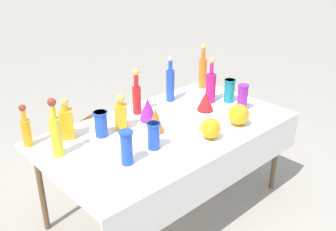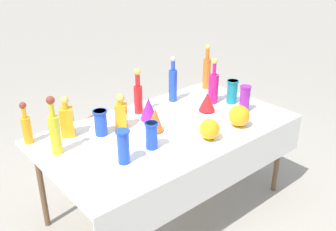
# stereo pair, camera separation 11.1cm
# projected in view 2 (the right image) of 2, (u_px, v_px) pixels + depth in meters

# --- Properties ---
(ground_plane) EXTENTS (40.00, 40.00, 0.00)m
(ground_plane) POSITION_uv_depth(u_px,v_px,m) (168.00, 206.00, 3.23)
(ground_plane) COLOR #A0998C
(display_table) EXTENTS (1.98, 1.11, 0.76)m
(display_table) POSITION_uv_depth(u_px,v_px,m) (171.00, 135.00, 2.91)
(display_table) COLOR white
(display_table) RESTS_ON ground
(tall_bottle_0) EXTENTS (0.07, 0.07, 0.32)m
(tall_bottle_0) POSITION_uv_depth(u_px,v_px,m) (26.00, 126.00, 2.63)
(tall_bottle_0) COLOR orange
(tall_bottle_0) RESTS_ON display_table
(tall_bottle_1) EXTENTS (0.09, 0.09, 0.41)m
(tall_bottle_1) POSITION_uv_depth(u_px,v_px,m) (213.00, 86.00, 3.30)
(tall_bottle_1) COLOR #C61972
(tall_bottle_1) RESTS_ON display_table
(tall_bottle_2) EXTENTS (0.08, 0.08, 0.43)m
(tall_bottle_2) POSITION_uv_depth(u_px,v_px,m) (207.00, 71.00, 3.63)
(tall_bottle_2) COLOR orange
(tall_bottle_2) RESTS_ON display_table
(tall_bottle_3) EXTENTS (0.07, 0.07, 0.42)m
(tall_bottle_3) POSITION_uv_depth(u_px,v_px,m) (55.00, 130.00, 2.48)
(tall_bottle_3) COLOR yellow
(tall_bottle_3) RESTS_ON display_table
(tall_bottle_4) EXTENTS (0.07, 0.07, 0.41)m
(tall_bottle_4) POSITION_uv_depth(u_px,v_px,m) (173.00, 83.00, 3.33)
(tall_bottle_4) COLOR blue
(tall_bottle_4) RESTS_ON display_table
(tall_bottle_5) EXTENTS (0.07, 0.07, 0.39)m
(tall_bottle_5) POSITION_uv_depth(u_px,v_px,m) (138.00, 94.00, 3.09)
(tall_bottle_5) COLOR red
(tall_bottle_5) RESTS_ON display_table
(square_decanter_0) EXTENTS (0.12, 0.12, 0.28)m
(square_decanter_0) POSITION_uv_depth(u_px,v_px,m) (121.00, 113.00, 2.86)
(square_decanter_0) COLOR orange
(square_decanter_0) RESTS_ON display_table
(square_decanter_1) EXTENTS (0.13, 0.13, 0.31)m
(square_decanter_1) POSITION_uv_depth(u_px,v_px,m) (67.00, 120.00, 2.73)
(square_decanter_1) COLOR orange
(square_decanter_1) RESTS_ON display_table
(slender_vase_0) EXTENTS (0.11, 0.11, 0.21)m
(slender_vase_0) POSITION_uv_depth(u_px,v_px,m) (232.00, 91.00, 3.31)
(slender_vase_0) COLOR teal
(slender_vase_0) RESTS_ON display_table
(slender_vase_1) EXTENTS (0.10, 0.10, 0.20)m
(slender_vase_1) POSITION_uv_depth(u_px,v_px,m) (152.00, 135.00, 2.57)
(slender_vase_1) COLOR blue
(slender_vase_1) RESTS_ON display_table
(slender_vase_2) EXTENTS (0.09, 0.09, 0.23)m
(slender_vase_2) POSITION_uv_depth(u_px,v_px,m) (123.00, 146.00, 2.39)
(slender_vase_2) COLOR blue
(slender_vase_2) RESTS_ON display_table
(slender_vase_3) EXTENTS (0.09, 0.09, 0.23)m
(slender_vase_3) POSITION_uv_depth(u_px,v_px,m) (245.00, 98.00, 3.13)
(slender_vase_3) COLOR purple
(slender_vase_3) RESTS_ON display_table
(slender_vase_4) EXTENTS (0.11, 0.11, 0.19)m
(slender_vase_4) POSITION_uv_depth(u_px,v_px,m) (101.00, 122.00, 2.76)
(slender_vase_4) COLOR blue
(slender_vase_4) RESTS_ON display_table
(fluted_vase_0) EXTENTS (0.12, 0.12, 0.19)m
(fluted_vase_0) POSITION_uv_depth(u_px,v_px,m) (155.00, 120.00, 2.80)
(fluted_vase_0) COLOR orange
(fluted_vase_0) RESTS_ON display_table
(fluted_vase_1) EXTENTS (0.14, 0.14, 0.17)m
(fluted_vase_1) POSITION_uv_depth(u_px,v_px,m) (207.00, 102.00, 3.15)
(fluted_vase_1) COLOR red
(fluted_vase_1) RESTS_ON display_table
(fluted_vase_2) EXTENTS (0.14, 0.14, 0.19)m
(fluted_vase_2) POSITION_uv_depth(u_px,v_px,m) (149.00, 109.00, 2.99)
(fluted_vase_2) COLOR purple
(fluted_vase_2) RESTS_ON display_table
(round_bowl_0) EXTENTS (0.17, 0.17, 0.17)m
(round_bowl_0) POSITION_uv_depth(u_px,v_px,m) (239.00, 116.00, 2.89)
(round_bowl_0) COLOR orange
(round_bowl_0) RESTS_ON display_table
(round_bowl_1) EXTENTS (0.15, 0.15, 0.16)m
(round_bowl_1) POSITION_uv_depth(u_px,v_px,m) (209.00, 129.00, 2.70)
(round_bowl_1) COLOR orange
(round_bowl_1) RESTS_ON display_table
(price_tag_left) EXTENTS (0.06, 0.02, 0.04)m
(price_tag_left) POSITION_uv_depth(u_px,v_px,m) (234.00, 141.00, 2.67)
(price_tag_left) COLOR white
(price_tag_left) RESTS_ON display_table
(price_tag_center) EXTENTS (0.06, 0.03, 0.05)m
(price_tag_center) POSITION_uv_depth(u_px,v_px,m) (209.00, 150.00, 2.54)
(price_tag_center) COLOR white
(price_tag_center) RESTS_ON display_table
(cardboard_box_behind_left) EXTENTS (0.52, 0.48, 0.40)m
(cardboard_box_behind_left) POSITION_uv_depth(u_px,v_px,m) (94.00, 139.00, 4.00)
(cardboard_box_behind_left) COLOR tan
(cardboard_box_behind_left) RESTS_ON ground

